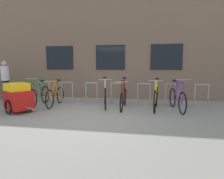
{
  "coord_description": "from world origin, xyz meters",
  "views": [
    {
      "loc": [
        1.44,
        -4.85,
        1.42
      ],
      "look_at": [
        0.34,
        1.6,
        0.6
      ],
      "focal_mm": 29.17,
      "sensor_mm": 36.0,
      "label": 1
    }
  ],
  "objects_px": {
    "bicycle_yellow": "(156,97)",
    "bike_trailer": "(18,97)",
    "bicycle_white": "(105,95)",
    "bicycle_green": "(39,95)",
    "person_by_bench": "(5,78)",
    "bicycle_orange": "(55,96)",
    "bicycle_purple": "(177,98)",
    "bicycle_maroon": "(123,98)"
  },
  "relations": [
    {
      "from": "bicycle_yellow",
      "to": "bike_trailer",
      "type": "height_order",
      "value": "bicycle_yellow"
    },
    {
      "from": "bicycle_white",
      "to": "bicycle_green",
      "type": "height_order",
      "value": "bicycle_white"
    },
    {
      "from": "bike_trailer",
      "to": "person_by_bench",
      "type": "bearing_deg",
      "value": 137.32
    },
    {
      "from": "bicycle_yellow",
      "to": "bicycle_green",
      "type": "xyz_separation_m",
      "value": [
        -4.2,
        -0.11,
        -0.02
      ]
    },
    {
      "from": "bicycle_yellow",
      "to": "bike_trailer",
      "type": "bearing_deg",
      "value": -165.49
    },
    {
      "from": "bicycle_yellow",
      "to": "bicycle_orange",
      "type": "bearing_deg",
      "value": -179.87
    },
    {
      "from": "bicycle_purple",
      "to": "bicycle_maroon",
      "type": "bearing_deg",
      "value": -178.59
    },
    {
      "from": "bike_trailer",
      "to": "bicycle_green",
      "type": "bearing_deg",
      "value": 84.33
    },
    {
      "from": "bicycle_green",
      "to": "bicycle_purple",
      "type": "relative_size",
      "value": 1.01
    },
    {
      "from": "bicycle_white",
      "to": "bicycle_green",
      "type": "xyz_separation_m",
      "value": [
        -2.43,
        -0.23,
        -0.02
      ]
    },
    {
      "from": "person_by_bench",
      "to": "bicycle_green",
      "type": "bearing_deg",
      "value": -19.38
    },
    {
      "from": "bicycle_purple",
      "to": "bicycle_green",
      "type": "bearing_deg",
      "value": -178.73
    },
    {
      "from": "bicycle_green",
      "to": "person_by_bench",
      "type": "xyz_separation_m",
      "value": [
        -1.92,
        0.67,
        0.58
      ]
    },
    {
      "from": "bicycle_yellow",
      "to": "bicycle_white",
      "type": "xyz_separation_m",
      "value": [
        -1.77,
        0.12,
        0.0
      ]
    },
    {
      "from": "bicycle_yellow",
      "to": "person_by_bench",
      "type": "height_order",
      "value": "person_by_bench"
    },
    {
      "from": "bicycle_orange",
      "to": "bicycle_purple",
      "type": "bearing_deg",
      "value": 0.08
    },
    {
      "from": "bicycle_maroon",
      "to": "person_by_bench",
      "type": "distance_m",
      "value": 5.1
    },
    {
      "from": "bicycle_white",
      "to": "person_by_bench",
      "type": "bearing_deg",
      "value": 174.13
    },
    {
      "from": "bicycle_orange",
      "to": "bicycle_green",
      "type": "relative_size",
      "value": 0.95
    },
    {
      "from": "bicycle_purple",
      "to": "bicycle_yellow",
      "type": "bearing_deg",
      "value": 179.78
    },
    {
      "from": "bicycle_yellow",
      "to": "bike_trailer",
      "type": "xyz_separation_m",
      "value": [
        -4.3,
        -1.11,
        0.07
      ]
    },
    {
      "from": "bike_trailer",
      "to": "person_by_bench",
      "type": "distance_m",
      "value": 2.52
    },
    {
      "from": "bicycle_yellow",
      "to": "bicycle_maroon",
      "type": "distance_m",
      "value": 1.09
    },
    {
      "from": "bicycle_purple",
      "to": "person_by_bench",
      "type": "relative_size",
      "value": 1.05
    },
    {
      "from": "bicycle_green",
      "to": "person_by_bench",
      "type": "relative_size",
      "value": 1.05
    },
    {
      "from": "bicycle_maroon",
      "to": "person_by_bench",
      "type": "height_order",
      "value": "person_by_bench"
    },
    {
      "from": "bicycle_white",
      "to": "bicycle_maroon",
      "type": "relative_size",
      "value": 1.01
    },
    {
      "from": "person_by_bench",
      "to": "bicycle_purple",
      "type": "bearing_deg",
      "value": -4.76
    },
    {
      "from": "bicycle_yellow",
      "to": "person_by_bench",
      "type": "relative_size",
      "value": 1.09
    },
    {
      "from": "bicycle_purple",
      "to": "bike_trailer",
      "type": "relative_size",
      "value": 1.24
    },
    {
      "from": "bicycle_orange",
      "to": "bike_trailer",
      "type": "height_order",
      "value": "bicycle_orange"
    },
    {
      "from": "bicycle_white",
      "to": "bicycle_purple",
      "type": "relative_size",
      "value": 0.97
    },
    {
      "from": "bike_trailer",
      "to": "bicycle_orange",
      "type": "bearing_deg",
      "value": 58.09
    },
    {
      "from": "bicycle_green",
      "to": "bicycle_white",
      "type": "bearing_deg",
      "value": 5.34
    },
    {
      "from": "bicycle_green",
      "to": "bike_trailer",
      "type": "xyz_separation_m",
      "value": [
        -0.1,
        -1.0,
        0.1
      ]
    },
    {
      "from": "bicycle_green",
      "to": "bike_trailer",
      "type": "height_order",
      "value": "bicycle_green"
    },
    {
      "from": "bicycle_yellow",
      "to": "bicycle_green",
      "type": "height_order",
      "value": "same"
    },
    {
      "from": "bicycle_orange",
      "to": "bicycle_maroon",
      "type": "height_order",
      "value": "bicycle_maroon"
    },
    {
      "from": "bicycle_orange",
      "to": "bicycle_white",
      "type": "bearing_deg",
      "value": 3.88
    },
    {
      "from": "bicycle_yellow",
      "to": "bicycle_orange",
      "type": "xyz_separation_m",
      "value": [
        -3.61,
        -0.01,
        -0.03
      ]
    },
    {
      "from": "bicycle_yellow",
      "to": "bike_trailer",
      "type": "distance_m",
      "value": 4.44
    },
    {
      "from": "bicycle_white",
      "to": "bicycle_orange",
      "type": "bearing_deg",
      "value": -176.12
    }
  ]
}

